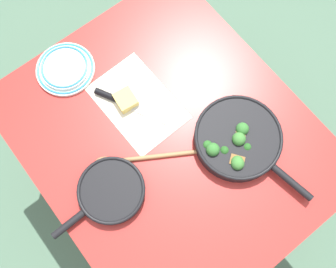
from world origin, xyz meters
The scene contains 9 objects.
ground_plane centered at (0.00, 0.00, 0.00)m, with size 14.00×14.00×0.00m, color #51755B.
dining_table_red centered at (0.00, 0.00, 0.67)m, with size 1.10×0.92×0.76m.
skillet_broccoli centered at (-0.17, -0.17, 0.79)m, with size 0.46×0.30×0.07m.
skillet_eggs centered at (-0.04, 0.27, 0.78)m, with size 0.23×0.35×0.04m.
wooden_spoon centered at (0.00, 0.14, 0.77)m, with size 0.22×0.33×0.02m.
parchment_sheet centered at (0.17, 0.01, 0.76)m, with size 0.34×0.24×0.00m.
grater_knife centered at (0.20, 0.05, 0.77)m, with size 0.27×0.16×0.02m.
cheese_block centered at (0.19, 0.04, 0.78)m, with size 0.08×0.08×0.04m.
dinner_plate_stack centered at (0.43, 0.14, 0.77)m, with size 0.22×0.22×0.03m.
Camera 1 is at (-0.30, 0.23, 2.02)m, focal length 40.00 mm.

